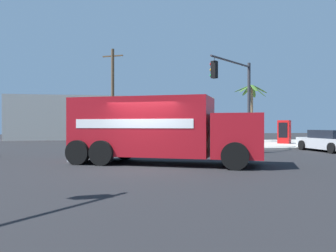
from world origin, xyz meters
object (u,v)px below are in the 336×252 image
(sedan_silver, at_px, (330,141))
(vending_machine_red, at_px, (284,132))
(traffic_light_secondary, at_px, (237,89))
(utility_pole, at_px, (113,94))
(delivery_truck, at_px, (159,129))
(vending_machine_blue, at_px, (242,131))
(palm_tree_far, at_px, (252,102))

(sedan_silver, xyz_separation_m, vending_machine_red, (0.69, 6.46, 0.44))
(sedan_silver, distance_m, vending_machine_red, 6.51)
(traffic_light_secondary, bearing_deg, utility_pole, 116.34)
(delivery_truck, relative_size, sedan_silver, 1.88)
(vending_machine_blue, xyz_separation_m, palm_tree_far, (1.04, 0.43, 2.62))
(palm_tree_far, bearing_deg, utility_pole, 153.29)
(delivery_truck, distance_m, sedan_silver, 12.17)
(traffic_light_secondary, height_order, utility_pole, utility_pole)
(vending_machine_blue, height_order, palm_tree_far, palm_tree_far)
(palm_tree_far, height_order, utility_pole, utility_pole)
(vending_machine_blue, relative_size, palm_tree_far, 0.37)
(sedan_silver, height_order, vending_machine_blue, vending_machine_blue)
(traffic_light_secondary, bearing_deg, delivery_truck, -135.40)
(vending_machine_red, bearing_deg, palm_tree_far, 112.04)
(delivery_truck, xyz_separation_m, palm_tree_far, (10.68, 14.15, 2.24))
(vending_machine_red, xyz_separation_m, utility_pole, (-13.24, 9.23, 3.65))
(delivery_truck, bearing_deg, palm_tree_far, 52.97)
(vending_machine_red, height_order, palm_tree_far, palm_tree_far)
(delivery_truck, height_order, palm_tree_far, palm_tree_far)
(vending_machine_red, height_order, vending_machine_blue, same)
(vending_machine_red, relative_size, vending_machine_blue, 1.00)
(sedan_silver, relative_size, vending_machine_red, 2.34)
(palm_tree_far, bearing_deg, traffic_light_secondary, -119.91)
(traffic_light_secondary, relative_size, utility_pole, 0.60)
(traffic_light_secondary, relative_size, vending_machine_red, 2.98)
(delivery_truck, height_order, traffic_light_secondary, traffic_light_secondary)
(sedan_silver, distance_m, palm_tree_far, 10.17)
(sedan_silver, xyz_separation_m, vending_machine_blue, (-1.65, 9.25, 0.44))
(vending_machine_red, distance_m, utility_pole, 16.54)
(traffic_light_secondary, xyz_separation_m, utility_pole, (-7.12, 14.38, 0.90))
(traffic_light_secondary, xyz_separation_m, palm_tree_far, (4.82, 8.37, -0.13))
(delivery_truck, distance_m, utility_pole, 20.46)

